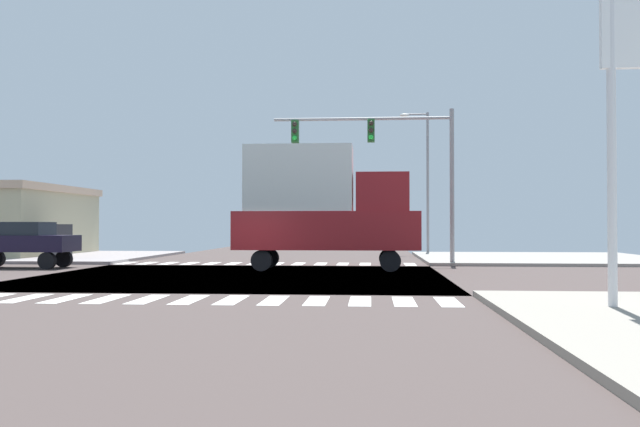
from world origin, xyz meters
The scene contains 9 objects.
ground centered at (0.00, 0.00, -0.03)m, with size 90.00×90.00×0.05m.
sidewalk_corner_ne centered at (13.00, 12.00, 0.07)m, with size 12.00×12.00×0.14m.
sidewalk_corner_nw centered at (-13.00, 12.00, 0.07)m, with size 12.00×12.00×0.14m.
crosswalk_near centered at (-0.25, -7.30, 0.00)m, with size 13.50×2.00×0.01m.
crosswalk_far centered at (-0.25, 7.30, 0.00)m, with size 13.50×2.00×0.01m.
traffic_signal_mast centered at (5.03, 7.20, 5.17)m, with size 8.07×0.55×6.93m.
street_lamp centered at (7.73, 18.12, 5.11)m, with size 1.78×0.32×8.61m.
sedan_farside_2 centered at (-9.72, 3.50, 1.12)m, with size 4.30×1.80×1.88m.
box_truck_queued_1 centered at (2.56, 3.50, 2.56)m, with size 7.20×2.40×4.85m.
Camera 1 is at (4.49, -22.68, 1.75)m, focal length 37.44 mm.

